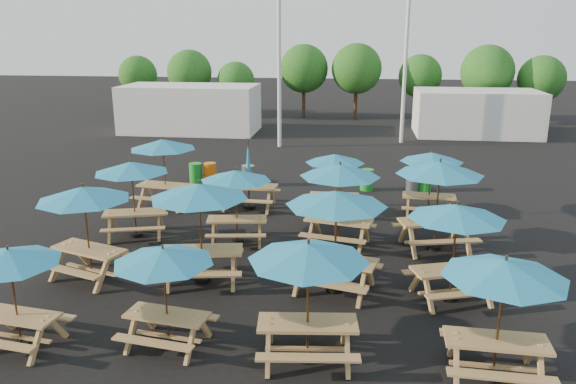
# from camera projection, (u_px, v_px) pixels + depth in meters

# --- Properties ---
(ground) EXTENTS (120.00, 120.00, 0.00)m
(ground) POSITION_uv_depth(u_px,v_px,m) (282.00, 243.00, 16.24)
(ground) COLOR black
(ground) RESTS_ON ground
(picnic_unit_0) EXTENTS (2.15, 2.15, 2.04)m
(picnic_unit_0) POSITION_uv_depth(u_px,v_px,m) (9.00, 262.00, 10.40)
(picnic_unit_0) COLOR tan
(picnic_unit_0) RESTS_ON ground
(picnic_unit_1) EXTENTS (2.82, 2.82, 2.37)m
(picnic_unit_1) POSITION_uv_depth(u_px,v_px,m) (84.00, 198.00, 13.35)
(picnic_unit_1) COLOR tan
(picnic_unit_1) RESTS_ON ground
(picnic_unit_2) EXTENTS (2.65, 2.65, 2.30)m
(picnic_unit_2) POSITION_uv_depth(u_px,v_px,m) (131.00, 171.00, 16.20)
(picnic_unit_2) COLOR tan
(picnic_unit_2) RESTS_ON ground
(picnic_unit_3) EXTENTS (2.56, 2.56, 2.41)m
(picnic_unit_3) POSITION_uv_depth(u_px,v_px,m) (163.00, 148.00, 19.01)
(picnic_unit_3) COLOR tan
(picnic_unit_3) RESTS_ON ground
(picnic_unit_4) EXTENTS (2.18, 2.18, 2.04)m
(picnic_unit_4) POSITION_uv_depth(u_px,v_px,m) (163.00, 261.00, 10.43)
(picnic_unit_4) COLOR tan
(picnic_unit_4) RESTS_ON ground
(picnic_unit_5) EXTENTS (2.71, 2.71, 2.50)m
(picnic_unit_5) POSITION_uv_depth(u_px,v_px,m) (199.00, 196.00, 13.13)
(picnic_unit_5) COLOR tan
(picnic_unit_5) RESTS_ON ground
(picnic_unit_6) EXTENTS (2.29, 2.29, 2.17)m
(picnic_unit_6) POSITION_uv_depth(u_px,v_px,m) (236.00, 179.00, 15.77)
(picnic_unit_6) COLOR tan
(picnic_unit_6) RESTS_ON ground
(picnic_unit_7) EXTENTS (1.99, 1.76, 2.47)m
(picnic_unit_7) POSITION_uv_depth(u_px,v_px,m) (249.00, 180.00, 19.12)
(picnic_unit_7) COLOR tan
(picnic_unit_7) RESTS_ON ground
(picnic_unit_8) EXTENTS (2.39, 2.39, 2.33)m
(picnic_unit_8) POSITION_uv_depth(u_px,v_px,m) (308.00, 258.00, 9.89)
(picnic_unit_8) COLOR tan
(picnic_unit_8) RESTS_ON ground
(picnic_unit_9) EXTENTS (2.84, 2.84, 2.48)m
(picnic_unit_9) POSITION_uv_depth(u_px,v_px,m) (336.00, 204.00, 12.62)
(picnic_unit_9) COLOR tan
(picnic_unit_9) RESTS_ON ground
(picnic_unit_10) EXTENTS (2.67, 2.67, 2.39)m
(picnic_unit_10) POSITION_uv_depth(u_px,v_px,m) (340.00, 175.00, 15.44)
(picnic_unit_10) COLOR tan
(picnic_unit_10) RESTS_ON ground
(picnic_unit_11) EXTENTS (1.95, 1.95, 2.08)m
(picnic_unit_11) POSITION_uv_depth(u_px,v_px,m) (335.00, 162.00, 18.25)
(picnic_unit_11) COLOR tan
(picnic_unit_11) RESTS_ON ground
(picnic_unit_12) EXTENTS (2.20, 2.20, 2.25)m
(picnic_unit_12) POSITION_uv_depth(u_px,v_px,m) (504.00, 275.00, 9.37)
(picnic_unit_12) COLOR tan
(picnic_unit_12) RESTS_ON ground
(picnic_unit_13) EXTENTS (2.69, 2.69, 2.28)m
(picnic_unit_13) POSITION_uv_depth(u_px,v_px,m) (457.00, 217.00, 12.25)
(picnic_unit_13) COLOR tan
(picnic_unit_13) RESTS_ON ground
(picnic_unit_14) EXTENTS (2.87, 2.87, 2.54)m
(picnic_unit_14) POSITION_uv_depth(u_px,v_px,m) (440.00, 173.00, 15.15)
(picnic_unit_14) COLOR tan
(picnic_unit_14) RESTS_ON ground
(picnic_unit_15) EXTENTS (2.22, 2.22, 2.17)m
(picnic_unit_15) POSITION_uv_depth(u_px,v_px,m) (432.00, 160.00, 18.06)
(picnic_unit_15) COLOR tan
(picnic_unit_15) RESTS_ON ground
(waste_bin_0) EXTENTS (0.51, 0.51, 0.81)m
(waste_bin_0) POSITION_uv_depth(u_px,v_px,m) (196.00, 173.00, 22.54)
(waste_bin_0) COLOR #1A9327
(waste_bin_0) RESTS_ON ground
(waste_bin_1) EXTENTS (0.51, 0.51, 0.81)m
(waste_bin_1) POSITION_uv_depth(u_px,v_px,m) (210.00, 173.00, 22.59)
(waste_bin_1) COLOR orange
(waste_bin_1) RESTS_ON ground
(waste_bin_2) EXTENTS (0.51, 0.51, 0.81)m
(waste_bin_2) POSITION_uv_depth(u_px,v_px,m) (248.00, 176.00, 22.16)
(waste_bin_2) COLOR gray
(waste_bin_2) RESTS_ON ground
(waste_bin_3) EXTENTS (0.51, 0.51, 0.81)m
(waste_bin_3) POSITION_uv_depth(u_px,v_px,m) (367.00, 180.00, 21.54)
(waste_bin_3) COLOR #1A9327
(waste_bin_3) RESTS_ON ground
(waste_bin_4) EXTENTS (0.51, 0.51, 0.81)m
(waste_bin_4) POSITION_uv_depth(u_px,v_px,m) (413.00, 181.00, 21.41)
(waste_bin_4) COLOR gray
(waste_bin_4) RESTS_ON ground
(waste_bin_5) EXTENTS (0.51, 0.51, 0.81)m
(waste_bin_5) POSITION_uv_depth(u_px,v_px,m) (425.00, 181.00, 21.42)
(waste_bin_5) COLOR #1A9327
(waste_bin_5) RESTS_ON ground
(mast_0) EXTENTS (0.20, 0.20, 12.00)m
(mast_0) POSITION_uv_depth(u_px,v_px,m) (279.00, 29.00, 28.18)
(mast_0) COLOR silver
(mast_0) RESTS_ON ground
(mast_1) EXTENTS (0.20, 0.20, 12.00)m
(mast_1) POSITION_uv_depth(u_px,v_px,m) (407.00, 29.00, 29.33)
(mast_1) COLOR silver
(mast_1) RESTS_ON ground
(event_tent_0) EXTENTS (8.00, 4.00, 2.80)m
(event_tent_0) POSITION_uv_depth(u_px,v_px,m) (191.00, 109.00, 33.97)
(event_tent_0) COLOR silver
(event_tent_0) RESTS_ON ground
(event_tent_1) EXTENTS (7.00, 4.00, 2.60)m
(event_tent_1) POSITION_uv_depth(u_px,v_px,m) (476.00, 113.00, 32.95)
(event_tent_1) COLOR silver
(event_tent_1) RESTS_ON ground
(tree_0) EXTENTS (2.80, 2.80, 4.24)m
(tree_0) POSITION_uv_depth(u_px,v_px,m) (138.00, 75.00, 41.21)
(tree_0) COLOR #382314
(tree_0) RESTS_ON ground
(tree_1) EXTENTS (3.11, 3.11, 4.72)m
(tree_1) POSITION_uv_depth(u_px,v_px,m) (189.00, 72.00, 39.33)
(tree_1) COLOR #382314
(tree_1) RESTS_ON ground
(tree_2) EXTENTS (2.59, 2.59, 3.93)m
(tree_2) POSITION_uv_depth(u_px,v_px,m) (236.00, 81.00, 38.84)
(tree_2) COLOR #382314
(tree_2) RESTS_ON ground
(tree_3) EXTENTS (3.36, 3.36, 5.09)m
(tree_3) POSITION_uv_depth(u_px,v_px,m) (304.00, 69.00, 39.09)
(tree_3) COLOR #382314
(tree_3) RESTS_ON ground
(tree_4) EXTENTS (3.41, 3.41, 5.17)m
(tree_4) POSITION_uv_depth(u_px,v_px,m) (357.00, 69.00, 38.21)
(tree_4) COLOR #382314
(tree_4) RESTS_ON ground
(tree_5) EXTENTS (2.94, 2.94, 4.45)m
(tree_5) POSITION_uv_depth(u_px,v_px,m) (420.00, 76.00, 38.23)
(tree_5) COLOR #382314
(tree_5) RESTS_ON ground
(tree_6) EXTENTS (3.38, 3.38, 5.13)m
(tree_6) POSITION_uv_depth(u_px,v_px,m) (487.00, 72.00, 35.93)
(tree_6) COLOR #382314
(tree_6) RESTS_ON ground
(tree_7) EXTENTS (2.95, 2.95, 4.48)m
(tree_7) POSITION_uv_depth(u_px,v_px,m) (542.00, 79.00, 35.68)
(tree_7) COLOR #382314
(tree_7) RESTS_ON ground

